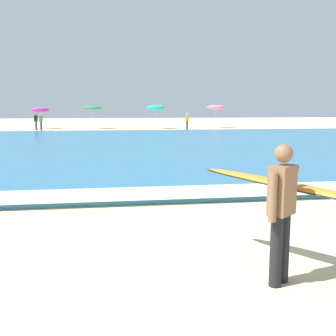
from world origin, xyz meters
name	(u,v)px	position (x,y,z in m)	size (l,w,h in m)	color
sea	(94,145)	(0.00, 19.18, 0.07)	(120.00, 28.00, 0.14)	teal
surf_foam	(79,195)	(0.00, 5.78, 0.15)	(120.00, 1.47, 0.01)	white
surfer_with_board	(292,198)	(2.95, 1.03, 1.04)	(2.16, 2.53, 1.73)	black
beach_umbrella_1	(40,110)	(-5.84, 39.00, 1.89)	(1.78, 1.82, 2.24)	beige
beach_umbrella_2	(92,108)	(-0.62, 38.20, 2.10)	(1.98, 1.99, 2.32)	beige
beach_umbrella_3	(156,108)	(5.72, 37.77, 2.14)	(1.83, 1.84, 2.41)	beige
beach_umbrella_4	(216,107)	(12.13, 38.37, 2.16)	(1.85, 1.85, 2.40)	beige
beachgoer_near_row_left	(41,121)	(-5.37, 36.27, 0.84)	(0.32, 0.20, 1.58)	#383842
beachgoer_near_row_mid	(36,121)	(-5.94, 36.95, 0.84)	(0.32, 0.20, 1.58)	#383842
beachgoer_near_row_right	(187,121)	(8.50, 35.51, 0.84)	(0.32, 0.20, 1.58)	#383842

